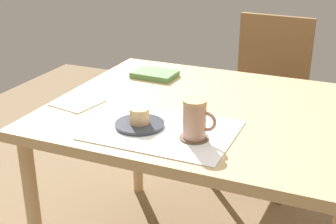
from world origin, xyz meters
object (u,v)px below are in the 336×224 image
at_px(dining_table, 208,126).
at_px(pastry, 139,116).
at_px(pastry_plate, 140,124).
at_px(coffee_mug, 195,119).
at_px(small_book, 155,74).
at_px(wooden_chair, 265,94).

relative_size(dining_table, pastry, 17.20).
xyz_separation_m(pastry_plate, coffee_mug, (0.20, -0.02, 0.06)).
bearing_deg(pastry, pastry_plate, 0.00).
distance_m(dining_table, coffee_mug, 0.31).
bearing_deg(pastry_plate, dining_table, 59.24).
relative_size(pastry_plate, coffee_mug, 1.33).
xyz_separation_m(pastry_plate, small_book, (-0.17, 0.49, 0.00)).
bearing_deg(wooden_chair, pastry, 83.45).
distance_m(dining_table, pastry_plate, 0.30).
relative_size(dining_table, coffee_mug, 9.10).
bearing_deg(wooden_chair, coffee_mug, 93.72).
bearing_deg(small_book, pastry_plate, -68.26).
distance_m(pastry, coffee_mug, 0.20).
distance_m(dining_table, wooden_chair, 0.85).
distance_m(pastry_plate, small_book, 0.52).
bearing_deg(coffee_mug, pastry_plate, 175.04).
distance_m(coffee_mug, small_book, 0.63).
bearing_deg(pastry_plate, wooden_chair, 80.01).
bearing_deg(pastry_plate, coffee_mug, -4.96).
distance_m(pastry, small_book, 0.52).
height_order(pastry_plate, coffee_mug, coffee_mug).
bearing_deg(pastry_plate, pastry, 0.00).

